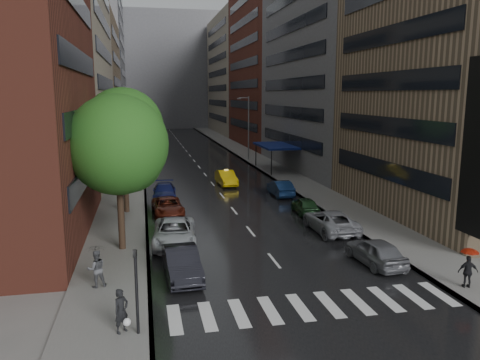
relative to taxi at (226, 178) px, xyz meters
name	(u,v)px	position (x,y,z in m)	size (l,w,h in m)	color
ground	(296,289)	(-1.32, -27.06, -0.76)	(220.00, 220.00, 0.00)	gray
road	(191,157)	(-1.32, 22.94, -0.76)	(14.00, 140.00, 0.01)	black
sidewalk_left	(131,158)	(-10.32, 22.94, -0.69)	(4.00, 140.00, 0.15)	gray
sidewalk_right	(249,155)	(7.68, 22.94, -0.69)	(4.00, 140.00, 0.15)	gray
crosswalk	(315,306)	(-1.12, -29.06, -0.75)	(13.15, 2.80, 0.01)	silver
buildings_left	(89,52)	(-16.32, 31.73, 15.22)	(8.00, 108.00, 38.00)	maroon
buildings_right	(275,60)	(13.68, 29.64, 14.27)	(8.05, 109.10, 36.00)	#937A5B
building_far	(166,71)	(-1.32, 90.94, 15.24)	(40.00, 14.00, 32.00)	slate
tree_near	(118,145)	(-9.92, -19.47, 5.74)	(5.96, 5.96, 9.50)	#382619
tree_mid	(123,128)	(-9.92, -10.15, 6.08)	(6.27, 6.27, 9.99)	#382619
tree_far	(129,124)	(-9.92, 7.24, 5.32)	(5.58, 5.58, 8.89)	#382619
taxi	(226,178)	(0.00, 0.00, 0.00)	(1.62, 4.64, 1.53)	yellow
parked_cars_left	(171,219)	(-6.72, -15.33, -0.01)	(3.11, 23.82, 1.59)	black
parked_cars_right	(321,215)	(4.08, -16.61, -0.02)	(2.59, 23.08, 1.53)	slate
ped_bag_walker	(122,312)	(-9.54, -30.00, 0.25)	(0.77, 0.76, 1.79)	black
ped_black_umbrella	(96,263)	(-10.91, -25.19, 0.61)	(1.05, 0.98, 2.09)	#4D4E52
ped_red_umbrella	(469,264)	(6.76, -28.94, 0.57)	(1.01, 0.82, 2.01)	black
traffic_light	(136,284)	(-8.92, -30.23, 1.46)	(0.18, 0.15, 3.45)	black
street_lamp_left	(137,138)	(-9.04, 2.94, 4.12)	(1.74, 0.22, 9.00)	gray
street_lamp_right	(248,126)	(6.40, 17.94, 4.12)	(1.74, 0.22, 9.00)	gray
awning	(276,146)	(7.66, 7.94, 2.37)	(4.00, 8.00, 3.12)	navy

